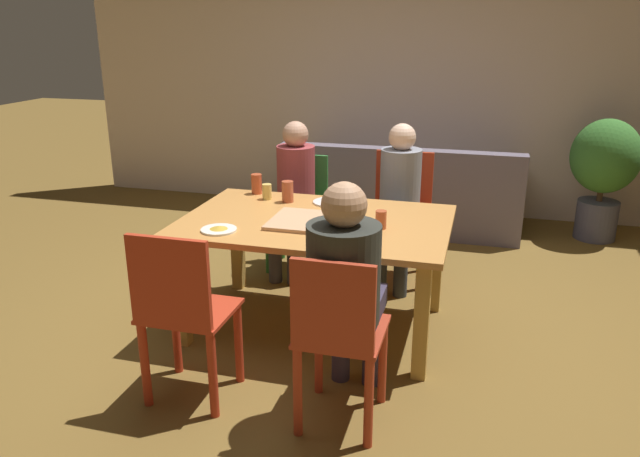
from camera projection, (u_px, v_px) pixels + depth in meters
ground_plane at (316, 325)px, 4.01m from camera, size 20.00×20.00×0.00m
back_wall at (392, 68)px, 6.12m from camera, size 6.53×0.12×2.86m
dining_table at (316, 234)px, 3.81m from camera, size 1.63×1.08×0.72m
chair_0 at (401, 210)px, 4.68m from camera, size 0.46×0.44×0.94m
person_0 at (399, 193)px, 4.48m from camera, size 0.30×0.54×1.18m
chair_1 at (338, 336)px, 2.85m from camera, size 0.40×0.43×0.91m
person_1 at (346, 280)px, 2.91m from camera, size 0.35×0.56×1.21m
chair_2 at (299, 208)px, 4.86m from camera, size 0.43×0.39×0.88m
person_2 at (293, 187)px, 4.67m from camera, size 0.29×0.51×1.17m
chair_3 at (183, 313)px, 3.06m from camera, size 0.44×0.39×0.94m
pizza_box_0 at (306, 221)px, 3.71m from camera, size 0.42×0.42×0.02m
plate_0 at (330, 202)px, 4.11m from camera, size 0.24×0.24×0.03m
plate_1 at (219, 229)px, 3.57m from camera, size 0.21×0.21×0.03m
drinking_glass_0 at (288, 192)px, 4.12m from camera, size 0.08×0.08×0.14m
drinking_glass_1 at (267, 192)px, 4.19m from camera, size 0.06×0.06×0.11m
drinking_glass_2 at (381, 220)px, 3.60m from camera, size 0.07×0.07×0.11m
drinking_glass_3 at (257, 184)px, 4.32m from camera, size 0.07×0.07×0.14m
couch at (402, 198)px, 5.85m from camera, size 2.18×0.83×0.81m
potted_plant at (604, 167)px, 5.40m from camera, size 0.59×0.59×1.08m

